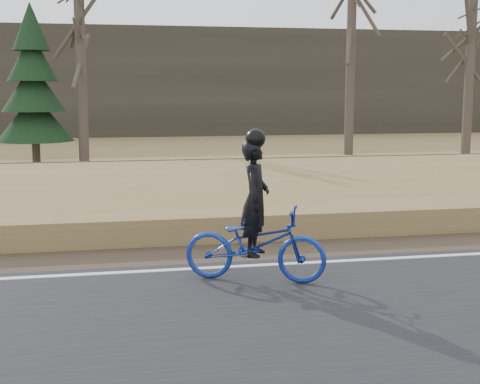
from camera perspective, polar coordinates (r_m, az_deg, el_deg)
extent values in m
plane|color=#906C49|center=(9.51, 0.89, -7.01)|extent=(120.00, 120.00, 0.00)
cube|color=black|center=(7.20, 5.18, -12.05)|extent=(120.00, 6.00, 0.06)
cube|color=silver|center=(9.68, 0.64, -6.32)|extent=(120.00, 0.12, 0.01)
cube|color=#473A2B|center=(10.64, -0.48, -5.18)|extent=(120.00, 1.60, 0.04)
cube|color=#906C49|center=(13.50, -2.88, -1.35)|extent=(120.00, 5.00, 0.44)
cube|color=slate|center=(17.22, -4.74, 0.84)|extent=(120.00, 3.00, 0.45)
cube|color=black|center=(17.18, -4.75, 1.82)|extent=(120.00, 2.40, 0.14)
cube|color=brown|center=(16.45, -4.47, 2.03)|extent=(120.00, 0.07, 0.15)
cube|color=brown|center=(17.88, -5.02, 2.55)|extent=(120.00, 0.07, 0.15)
cube|color=#383328|center=(39.00, -8.57, 9.26)|extent=(120.00, 4.00, 6.00)
imported|color=navy|center=(8.86, 1.30, -4.47)|extent=(2.00, 1.32, 0.99)
imported|color=black|center=(8.74, 1.32, -0.54)|extent=(0.55, 0.65, 1.52)
sphere|color=black|center=(8.65, 1.34, 4.57)|extent=(0.26, 0.26, 0.26)
cylinder|color=#484035|center=(23.30, -13.38, 9.59)|extent=(0.36, 0.36, 6.04)
cylinder|color=#484035|center=(27.11, 9.43, 11.59)|extent=(0.36, 0.36, 7.97)
cylinder|color=#484035|center=(26.92, 19.03, 10.22)|extent=(0.36, 0.36, 7.00)
cylinder|color=#484035|center=(24.04, -17.01, 3.52)|extent=(0.28, 0.28, 1.11)
cone|color=black|center=(23.98, -17.12, 6.10)|extent=(2.60, 2.60, 1.62)
cone|color=black|center=(23.96, -17.23, 8.52)|extent=(2.15, 2.15, 1.62)
cone|color=black|center=(23.98, -17.35, 10.95)|extent=(1.70, 1.70, 1.62)
cone|color=black|center=(24.05, -17.46, 13.36)|extent=(1.25, 1.25, 1.62)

